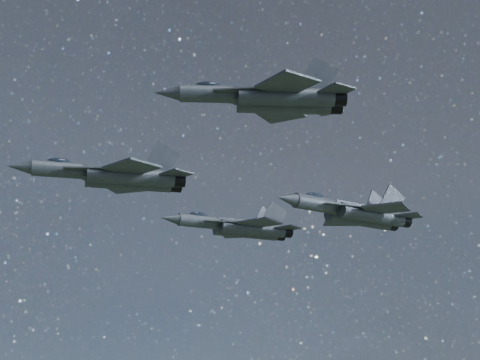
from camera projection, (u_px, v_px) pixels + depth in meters
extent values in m
cylinder|color=#343B41|center=(71.00, 170.00, 77.66)|extent=(7.50, 1.64, 1.58)
cone|color=#343B41|center=(20.00, 167.00, 76.52)|extent=(2.44, 1.44, 1.42)
ellipsoid|color=#1B2531|center=(59.00, 162.00, 77.58)|extent=(2.42, 1.08, 0.78)
cube|color=#343B41|center=(126.00, 175.00, 78.88)|extent=(8.31, 1.59, 1.31)
cylinder|color=#343B41|center=(131.00, 177.00, 77.91)|extent=(8.51, 1.65, 1.58)
cylinder|color=#343B41|center=(129.00, 182.00, 79.79)|extent=(8.51, 1.65, 1.58)
cylinder|color=black|center=(178.00, 180.00, 79.00)|extent=(1.33, 1.47, 1.46)
cylinder|color=black|center=(175.00, 185.00, 80.88)|extent=(1.33, 1.47, 1.46)
cube|color=#343B41|center=(91.00, 169.00, 76.78)|extent=(5.38, 2.14, 0.12)
cube|color=#343B41|center=(89.00, 177.00, 79.33)|extent=(5.37, 2.05, 0.12)
cube|color=#343B41|center=(132.00, 167.00, 75.65)|extent=(5.55, 5.72, 0.20)
cube|color=#343B41|center=(124.00, 186.00, 82.06)|extent=(5.58, 5.73, 0.20)
cube|color=#343B41|center=(176.00, 174.00, 77.73)|extent=(3.27, 3.35, 0.15)
cube|color=#343B41|center=(169.00, 186.00, 82.07)|extent=(3.29, 3.36, 0.15)
cube|color=#343B41|center=(162.00, 159.00, 78.89)|extent=(3.51, 0.48, 3.60)
cube|color=#343B41|center=(158.00, 166.00, 81.24)|extent=(3.52, 0.45, 3.60)
cylinder|color=#343B41|center=(207.00, 222.00, 96.16)|extent=(7.48, 2.70, 1.54)
cone|color=#343B41|center=(170.00, 218.00, 94.31)|extent=(2.57, 1.75, 1.39)
ellipsoid|color=#1B2531|center=(198.00, 215.00, 95.90)|extent=(2.49, 1.41, 0.76)
cube|color=#343B41|center=(246.00, 226.00, 98.15)|extent=(8.25, 2.77, 1.29)
cylinder|color=#343B41|center=(253.00, 229.00, 97.31)|extent=(8.46, 2.86, 1.54)
cylinder|color=#343B41|center=(246.00, 232.00, 99.05)|extent=(8.46, 2.86, 1.54)
cylinder|color=black|center=(286.00, 232.00, 99.08)|extent=(1.50, 1.61, 1.43)
cylinder|color=black|center=(279.00, 235.00, 100.82)|extent=(1.50, 1.61, 1.43)
cube|color=#343B41|center=(225.00, 222.00, 95.65)|extent=(5.18, 1.24, 0.12)
cube|color=#343B41|center=(217.00, 227.00, 98.00)|extent=(5.21, 2.81, 0.12)
cube|color=#343B41|center=(260.00, 223.00, 95.20)|extent=(5.63, 5.68, 0.20)
cube|color=#343B41|center=(237.00, 234.00, 101.12)|extent=(5.11, 5.38, 0.20)
cube|color=#343B41|center=(288.00, 228.00, 97.85)|extent=(3.33, 3.36, 0.15)
cube|color=#343B41|center=(272.00, 235.00, 101.86)|extent=(3.01, 3.12, 0.15)
cube|color=#343B41|center=(275.00, 215.00, 98.73)|extent=(3.45, 0.58, 3.52)
cube|color=#343B41|center=(266.00, 220.00, 100.91)|extent=(3.38, 0.98, 3.52)
cylinder|color=#343B41|center=(222.00, 94.00, 63.62)|extent=(6.81, 2.66, 1.41)
cone|color=#343B41|center=(167.00, 93.00, 63.37)|extent=(2.36, 1.65, 1.26)
ellipsoid|color=#1B2531|center=(208.00, 86.00, 63.75)|extent=(2.29, 1.34, 0.69)
cube|color=#343B41|center=(280.00, 96.00, 63.89)|extent=(7.51, 2.74, 1.17)
cylinder|color=#343B41|center=(286.00, 97.00, 62.94)|extent=(7.70, 2.83, 1.41)
cylinder|color=#343B41|center=(284.00, 105.00, 64.67)|extent=(7.70, 2.83, 1.41)
cylinder|color=black|center=(339.00, 98.00, 63.19)|extent=(1.40, 1.50, 1.30)
cylinder|color=black|center=(335.00, 106.00, 64.91)|extent=(1.40, 1.50, 1.30)
cube|color=#343B41|center=(243.00, 90.00, 62.52)|extent=(4.72, 2.68, 0.11)
cube|color=#343B41|center=(241.00, 102.00, 64.86)|extent=(4.69, 0.99, 0.11)
cube|color=#343B41|center=(287.00, 84.00, 60.90)|extent=(4.58, 4.84, 0.18)
cube|color=#343B41|center=(279.00, 113.00, 66.78)|extent=(5.15, 5.17, 0.18)
cube|color=#343B41|center=(337.00, 90.00, 62.09)|extent=(2.69, 2.80, 0.14)
cube|color=#343B41|center=(328.00, 109.00, 66.07)|extent=(3.04, 3.06, 0.14)
cube|color=#343B41|center=(319.00, 76.00, 63.35)|extent=(3.05, 0.99, 3.21)
cube|color=#343B41|center=(315.00, 87.00, 65.51)|extent=(3.14, 0.56, 3.21)
cylinder|color=#343B41|center=(324.00, 205.00, 93.16)|extent=(8.50, 4.37, 1.77)
cone|color=#343B41|center=(287.00, 199.00, 90.29)|extent=(3.08, 2.38, 1.58)
ellipsoid|color=#1B2531|center=(315.00, 197.00, 92.68)|extent=(2.93, 1.99, 0.87)
cube|color=#343B41|center=(362.00, 212.00, 96.26)|extent=(9.34, 4.60, 1.47)
cylinder|color=#343B41|center=(372.00, 215.00, 95.45)|extent=(9.57, 4.73, 1.77)
cylinder|color=#343B41|center=(359.00, 219.00, 97.26)|extent=(9.57, 4.73, 1.77)
cylinder|color=black|center=(403.00, 221.00, 98.20)|extent=(1.92, 2.02, 1.63)
cylinder|color=black|center=(390.00, 224.00, 100.02)|extent=(1.92, 2.02, 1.63)
cube|color=#343B41|center=(346.00, 206.00, 92.97)|extent=(6.00, 2.03, 0.14)
cube|color=#343B41|center=(329.00, 211.00, 95.43)|extent=(5.73, 4.00, 0.14)
cube|color=#343B41|center=(386.00, 208.00, 93.21)|extent=(6.49, 6.41, 0.23)
cube|color=#343B41|center=(343.00, 221.00, 99.39)|extent=(5.30, 5.72, 0.23)
cube|color=#343B41|center=(409.00, 216.00, 96.84)|extent=(3.84, 3.82, 0.17)
cube|color=#343B41|center=(380.00, 224.00, 101.02)|extent=(3.10, 3.28, 0.17)
cube|color=#343B41|center=(393.00, 201.00, 97.55)|extent=(3.87, 1.13, 4.03)
cube|color=#343B41|center=(377.00, 206.00, 99.82)|extent=(3.68, 1.73, 4.03)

